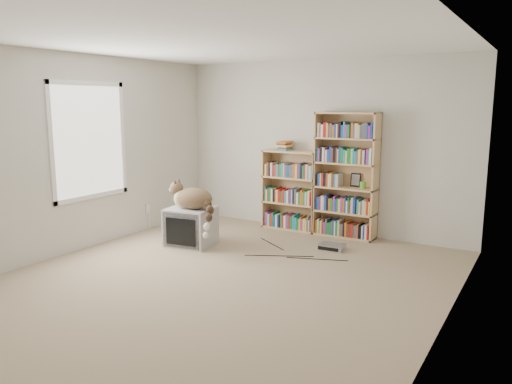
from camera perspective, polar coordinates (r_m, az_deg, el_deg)
The scene contains 16 objects.
floor at distance 5.49m, azimuth -3.61°, elevation -9.94°, with size 4.50×5.00×0.01m, color tan.
wall_back at distance 7.38m, azimuth 7.38°, elevation 5.14°, with size 4.50×0.02×2.50m, color beige.
wall_left at distance 6.73m, azimuth -19.78°, elevation 4.15°, with size 0.02×5.00×2.50m, color beige.
wall_right at distance 4.34m, azimuth 21.49°, elevation 1.04°, with size 0.02×5.00×2.50m, color beige.
ceiling at distance 5.19m, azimuth -3.93°, elevation 16.94°, with size 4.50×5.00×0.02m, color white.
window at distance 6.83m, azimuth -18.50°, elevation 5.57°, with size 0.02×1.22×1.52m, color white.
crt_tv at distance 6.75m, azimuth -7.44°, elevation -3.93°, with size 0.65×0.61×0.51m.
cat at distance 6.55m, azimuth -6.94°, elevation -1.14°, with size 0.82×0.56×0.62m.
bookcase_tall at distance 7.12m, azimuth 10.26°, elevation 1.54°, with size 0.88×0.30×1.76m.
bookcase_short at distance 7.51m, azimuth 4.08°, elevation -0.17°, with size 0.86×0.30×1.19m.
book_stack at distance 7.45m, azimuth 3.27°, elevation 5.29°, with size 0.20×0.25×0.14m, color #AD1917.
green_mug at distance 7.03m, azimuth 12.16°, elevation 0.79°, with size 0.09×0.09×0.10m, color #58A32E.
framed_print at distance 7.16m, azimuth 11.34°, elevation 1.37°, with size 0.14×0.01×0.19m, color black.
dvd_player at distance 6.60m, azimuth 8.68°, elevation -6.22°, with size 0.32×0.23×0.07m, color #A1A1A5.
wall_outlet at distance 7.69m, azimuth -12.25°, elevation -1.82°, with size 0.01×0.08×0.13m, color silver.
floor_cables at distance 6.47m, azimuth 4.91°, elevation -6.77°, with size 1.20×0.70×0.01m, color black, non-canonical shape.
Camera 1 is at (2.94, -4.24, 1.89)m, focal length 35.00 mm.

